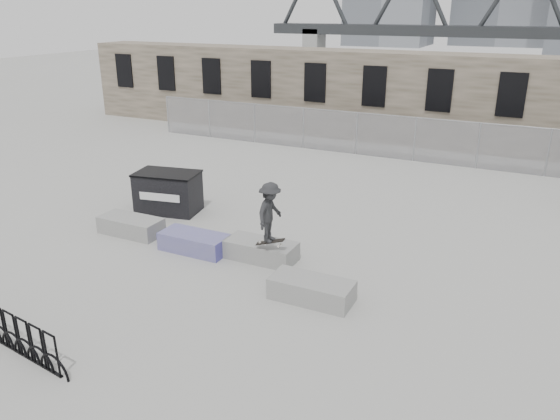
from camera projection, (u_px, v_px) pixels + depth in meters
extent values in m
plane|color=#A1A19C|center=(215.00, 254.00, 15.64)|extent=(120.00, 120.00, 0.00)
cube|color=brown|center=(381.00, 96.00, 28.52)|extent=(36.00, 2.50, 4.50)
cube|color=black|center=(124.00, 71.00, 33.81)|extent=(1.20, 0.12, 2.00)
cube|color=black|center=(166.00, 73.00, 32.49)|extent=(1.20, 0.12, 2.00)
cube|color=black|center=(212.00, 76.00, 31.17)|extent=(1.20, 0.12, 2.00)
cube|color=black|center=(261.00, 79.00, 29.85)|extent=(1.20, 0.12, 2.00)
cube|color=black|center=(315.00, 83.00, 28.54)|extent=(1.20, 0.12, 2.00)
cube|color=black|center=(374.00, 86.00, 27.22)|extent=(1.20, 0.12, 2.00)
cube|color=black|center=(439.00, 90.00, 25.90)|extent=(1.20, 0.12, 2.00)
cube|color=black|center=(512.00, 95.00, 24.58)|extent=(1.20, 0.12, 2.00)
cylinder|color=gray|center=(168.00, 115.00, 30.33)|extent=(0.06, 0.06, 2.00)
cylinder|color=gray|center=(209.00, 119.00, 29.20)|extent=(0.06, 0.06, 2.00)
cylinder|color=gray|center=(254.00, 123.00, 28.06)|extent=(0.06, 0.06, 2.00)
cylinder|color=gray|center=(303.00, 128.00, 26.93)|extent=(0.06, 0.06, 2.00)
cylinder|color=gray|center=(356.00, 134.00, 25.80)|extent=(0.06, 0.06, 2.00)
cylinder|color=gray|center=(414.00, 139.00, 24.67)|extent=(0.06, 0.06, 2.00)
cylinder|color=gray|center=(478.00, 146.00, 23.53)|extent=(0.06, 0.06, 2.00)
cylinder|color=gray|center=(548.00, 153.00, 22.40)|extent=(0.06, 0.06, 2.00)
cube|color=#99999E|center=(356.00, 134.00, 25.80)|extent=(22.00, 0.02, 2.00)
cylinder|color=gray|center=(357.00, 113.00, 25.45)|extent=(22.00, 0.04, 0.04)
cube|color=gray|center=(131.00, 226.00, 16.93)|extent=(2.00, 0.90, 0.53)
cube|color=#2D471E|center=(130.00, 219.00, 16.85)|extent=(1.76, 0.66, 0.10)
cube|color=#373296|center=(195.00, 242.00, 15.74)|extent=(2.00, 0.90, 0.53)
cube|color=#2D471E|center=(194.00, 236.00, 15.67)|extent=(1.76, 0.66, 0.10)
cube|color=gray|center=(261.00, 250.00, 15.22)|extent=(2.00, 0.90, 0.53)
cube|color=#2D471E|center=(261.00, 243.00, 15.15)|extent=(1.76, 0.66, 0.10)
cube|color=gray|center=(312.00, 290.00, 13.10)|extent=(2.00, 0.90, 0.53)
cube|color=#2D471E|center=(312.00, 282.00, 13.03)|extent=(1.76, 0.66, 0.10)
cube|color=black|center=(168.00, 193.00, 18.65)|extent=(2.26, 1.60, 1.34)
cube|color=black|center=(167.00, 173.00, 18.40)|extent=(2.32, 1.66, 0.06)
cube|color=white|center=(159.00, 197.00, 18.05)|extent=(1.42, 0.29, 0.26)
cube|color=black|center=(3.00, 343.00, 11.47)|extent=(4.02, 0.62, 0.04)
torus|color=black|center=(11.00, 332.00, 11.08)|extent=(0.89, 0.17, 0.89)
torus|color=black|center=(24.00, 339.00, 10.84)|extent=(0.89, 0.17, 0.89)
torus|color=black|center=(38.00, 346.00, 10.61)|extent=(0.89, 0.17, 0.89)
torus|color=black|center=(52.00, 354.00, 10.37)|extent=(0.89, 0.17, 0.89)
cube|color=gray|center=(314.00, 45.00, 69.43)|extent=(2.00, 3.00, 4.00)
imported|color=#262628|center=(270.00, 212.00, 14.25)|extent=(0.61, 1.05, 1.62)
cube|color=black|center=(270.00, 242.00, 14.54)|extent=(0.80, 0.31, 0.25)
cylinder|color=beige|center=(260.00, 243.00, 14.61)|extent=(0.06, 0.03, 0.06)
cylinder|color=beige|center=(262.00, 241.00, 14.73)|extent=(0.06, 0.03, 0.06)
cylinder|color=beige|center=(279.00, 246.00, 14.38)|extent=(0.06, 0.03, 0.06)
cylinder|color=beige|center=(281.00, 244.00, 14.50)|extent=(0.06, 0.03, 0.06)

